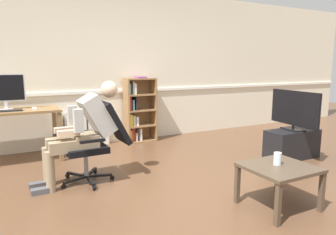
% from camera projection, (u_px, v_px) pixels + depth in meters
% --- Properties ---
extents(ground_plane, '(18.00, 18.00, 0.00)m').
position_uv_depth(ground_plane, '(192.00, 193.00, 3.35)').
color(ground_plane, brown).
extents(back_wall, '(12.00, 0.13, 2.70)m').
position_uv_depth(back_wall, '(113.00, 67.00, 5.43)').
color(back_wall, beige).
rests_on(back_wall, ground_plane).
extents(computer_desk, '(1.36, 0.64, 0.76)m').
position_uv_depth(computer_desk, '(8.00, 117.00, 4.33)').
color(computer_desk, olive).
rests_on(computer_desk, ground_plane).
extents(imac_monitor, '(0.54, 0.14, 0.51)m').
position_uv_depth(imac_monitor, '(5.00, 89.00, 4.32)').
color(imac_monitor, silver).
rests_on(imac_monitor, computer_desk).
extents(keyboard, '(0.44, 0.12, 0.02)m').
position_uv_depth(keyboard, '(5.00, 111.00, 4.17)').
color(keyboard, black).
rests_on(keyboard, computer_desk).
extents(computer_mouse, '(0.06, 0.10, 0.03)m').
position_uv_depth(computer_mouse, '(35.00, 109.00, 4.36)').
color(computer_mouse, white).
rests_on(computer_mouse, computer_desk).
extents(bookshelf, '(0.55, 0.29, 1.18)m').
position_uv_depth(bookshelf, '(138.00, 111.00, 5.56)').
color(bookshelf, olive).
rests_on(bookshelf, ground_plane).
extents(radiator, '(0.87, 0.08, 0.62)m').
position_uv_depth(radiator, '(83.00, 129.00, 5.24)').
color(radiator, white).
rests_on(radiator, ground_plane).
extents(office_chair, '(0.84, 0.61, 0.96)m').
position_uv_depth(office_chair, '(98.00, 138.00, 3.68)').
color(office_chair, black).
rests_on(office_chair, ground_plane).
extents(person_seated, '(1.05, 0.40, 1.20)m').
position_uv_depth(person_seated, '(83.00, 129.00, 3.58)').
color(person_seated, '#937F60').
rests_on(person_seated, ground_plane).
extents(tv_stand, '(0.82, 0.37, 0.43)m').
position_uv_depth(tv_stand, '(292.00, 144.00, 4.61)').
color(tv_stand, black).
rests_on(tv_stand, ground_plane).
extents(tv_screen, '(0.23, 0.91, 0.58)m').
position_uv_depth(tv_screen, '(294.00, 109.00, 4.52)').
color(tv_screen, black).
rests_on(tv_screen, tv_stand).
extents(coffee_table, '(0.64, 0.59, 0.42)m').
position_uv_depth(coffee_table, '(279.00, 172.00, 2.98)').
color(coffee_table, '#4C3D2D').
rests_on(coffee_table, ground_plane).
extents(drinking_glass, '(0.07, 0.07, 0.12)m').
position_uv_depth(drinking_glass, '(277.00, 159.00, 3.00)').
color(drinking_glass, silver).
rests_on(drinking_glass, coffee_table).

